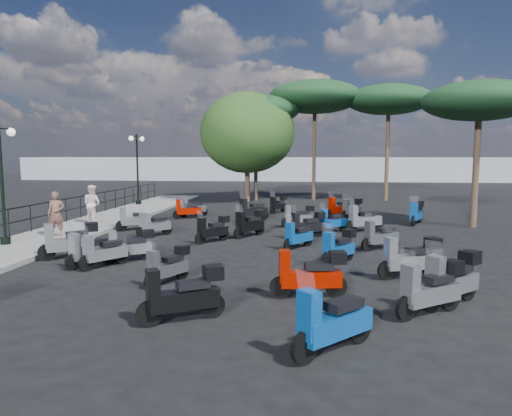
# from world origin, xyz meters

# --- Properties ---
(ground) EXTENTS (120.00, 120.00, 0.00)m
(ground) POSITION_xyz_m (0.00, 0.00, 0.00)
(ground) COLOR black
(ground) RESTS_ON ground
(sidewalk) EXTENTS (3.00, 30.00, 0.15)m
(sidewalk) POSITION_xyz_m (-6.50, 3.00, 0.07)
(sidewalk) COLOR slate
(sidewalk) RESTS_ON ground
(railing) EXTENTS (0.04, 26.04, 1.10)m
(railing) POSITION_xyz_m (-7.80, 2.80, 0.90)
(railing) COLOR black
(railing) RESTS_ON sidewalk
(lamp_post_1) EXTENTS (0.57, 1.18, 4.15)m
(lamp_post_1) POSITION_xyz_m (-7.15, -1.77, 2.52)
(lamp_post_1) COLOR black
(lamp_post_1) RESTS_ON sidewalk
(lamp_post_2) EXTENTS (0.65, 1.24, 4.41)m
(lamp_post_2) POSITION_xyz_m (-7.36, 11.44, 2.67)
(lamp_post_2) COLOR black
(lamp_post_2) RESTS_ON sidewalk
(woman) EXTENTS (0.71, 0.55, 1.73)m
(woman) POSITION_xyz_m (-6.24, -0.04, 1.01)
(woman) COLOR brown
(woman) RESTS_ON sidewalk
(pedestrian_far) EXTENTS (1.01, 0.89, 1.74)m
(pedestrian_far) POSITION_xyz_m (-6.53, 3.50, 1.02)
(pedestrian_far) COLOR silver
(pedestrian_far) RESTS_ON sidewalk
(scooter_1) EXTENTS (1.61, 1.18, 1.46)m
(scooter_1) POSITION_xyz_m (-4.08, -3.02, 0.55)
(scooter_1) COLOR black
(scooter_1) RESTS_ON ground
(scooter_2) EXTENTS (0.89, 1.53, 1.32)m
(scooter_2) POSITION_xyz_m (-3.01, -3.90, 0.46)
(scooter_2) COLOR black
(scooter_2) RESTS_ON ground
(scooter_3) EXTENTS (1.10, 1.32, 1.29)m
(scooter_3) POSITION_xyz_m (-2.78, 1.07, 0.45)
(scooter_3) COLOR black
(scooter_3) RESTS_ON ground
(scooter_4) EXTENTS (1.46, 0.97, 1.31)m
(scooter_4) POSITION_xyz_m (-4.13, 2.47, 0.46)
(scooter_4) COLOR black
(scooter_4) RESTS_ON ground
(scooter_5) EXTENTS (1.35, 1.01, 1.26)m
(scooter_5) POSITION_xyz_m (-2.72, 7.15, 0.44)
(scooter_5) COLOR black
(scooter_5) RESTS_ON ground
(scooter_6) EXTENTS (0.87, 1.35, 1.18)m
(scooter_6) POSITION_xyz_m (-0.16, -5.45, 0.44)
(scooter_6) COLOR black
(scooter_6) RESTS_ON ground
(scooter_7) EXTENTS (1.02, 1.38, 1.28)m
(scooter_7) POSITION_xyz_m (-2.51, -4.03, 0.45)
(scooter_7) COLOR black
(scooter_7) RESTS_ON ground
(scooter_8) EXTENTS (1.41, 0.95, 1.25)m
(scooter_8) POSITION_xyz_m (-2.04, -3.18, 0.47)
(scooter_8) COLOR black
(scooter_8) RESTS_ON ground
(scooter_9) EXTENTS (1.13, 1.46, 1.35)m
(scooter_9) POSITION_xyz_m (1.05, 1.45, 0.51)
(scooter_9) COLOR black
(scooter_9) RESTS_ON ground
(scooter_10) EXTENTS (1.53, 0.78, 1.28)m
(scooter_10) POSITION_xyz_m (-2.80, 6.31, 0.44)
(scooter_10) COLOR black
(scooter_10) RESTS_ON ground
(scooter_11) EXTENTS (1.46, 1.34, 1.49)m
(scooter_11) POSITION_xyz_m (0.64, 5.75, 0.52)
(scooter_11) COLOR black
(scooter_11) RESTS_ON ground
(scooter_12) EXTENTS (1.59, 1.05, 1.40)m
(scooter_12) POSITION_xyz_m (0.94, -8.01, 0.53)
(scooter_12) COLOR black
(scooter_12) RESTS_ON ground
(scooter_13) EXTENTS (1.78, 0.62, 1.42)m
(scooter_13) POSITION_xyz_m (3.39, -6.21, 0.53)
(scooter_13) COLOR black
(scooter_13) RESTS_ON ground
(scooter_14) EXTENTS (1.12, 1.30, 1.25)m
(scooter_14) POSITION_xyz_m (-0.18, 0.13, 0.47)
(scooter_14) COLOR black
(scooter_14) RESTS_ON ground
(scooter_15) EXTENTS (1.47, 1.04, 1.32)m
(scooter_15) POSITION_xyz_m (3.33, 1.46, 0.50)
(scooter_15) COLOR black
(scooter_15) RESTS_ON ground
(scooter_16) EXTENTS (1.52, 0.78, 1.26)m
(scooter_16) POSITION_xyz_m (2.93, 4.22, 0.48)
(scooter_16) COLOR black
(scooter_16) RESTS_ON ground
(scooter_17) EXTENTS (0.92, 1.40, 1.23)m
(scooter_17) POSITION_xyz_m (1.68, 9.15, 0.46)
(scooter_17) COLOR black
(scooter_17) RESTS_ON ground
(scooter_18) EXTENTS (1.39, 1.39, 1.48)m
(scooter_18) POSITION_xyz_m (3.74, -9.13, 0.51)
(scooter_18) COLOR black
(scooter_18) RESTS_ON ground
(scooter_19) EXTENTS (1.11, 1.40, 1.30)m
(scooter_19) POSITION_xyz_m (4.27, -2.81, 0.49)
(scooter_19) COLOR black
(scooter_19) RESTS_ON ground
(scooter_20) EXTENTS (1.73, 0.82, 1.42)m
(scooter_20) POSITION_xyz_m (6.04, -4.25, 0.53)
(scooter_20) COLOR black
(scooter_20) RESTS_ON ground
(scooter_21) EXTENTS (1.01, 1.29, 1.23)m
(scooter_21) POSITION_xyz_m (3.01, -0.67, 0.43)
(scooter_21) COLOR black
(scooter_21) RESTS_ON ground
(scooter_22) EXTENTS (1.67, 1.08, 1.48)m
(scooter_22) POSITION_xyz_m (5.71, 3.15, 0.52)
(scooter_22) COLOR black
(scooter_22) RESTS_ON ground
(scooter_23) EXTENTS (1.15, 1.33, 1.28)m
(scooter_23) POSITION_xyz_m (5.63, 7.57, 0.48)
(scooter_23) COLOR black
(scooter_23) RESTS_ON ground
(scooter_24) EXTENTS (1.54, 1.17, 1.41)m
(scooter_24) POSITION_xyz_m (5.81, -7.09, 0.53)
(scooter_24) COLOR black
(scooter_24) RESTS_ON ground
(scooter_25) EXTENTS (1.52, 1.37, 1.49)m
(scooter_25) POSITION_xyz_m (6.42, -6.42, 0.56)
(scooter_25) COLOR black
(scooter_25) RESTS_ON ground
(scooter_26) EXTENTS (1.42, 1.01, 1.30)m
(scooter_26) POSITION_xyz_m (5.82, -0.54, 0.45)
(scooter_26) COLOR black
(scooter_26) RESTS_ON ground
(scooter_27) EXTENTS (1.33, 1.06, 1.27)m
(scooter_27) POSITION_xyz_m (4.37, 2.92, 0.44)
(scooter_27) COLOR black
(scooter_27) RESTS_ON ground
(scooter_28) EXTENTS (0.95, 1.64, 1.40)m
(scooter_28) POSITION_xyz_m (8.44, 5.60, 0.53)
(scooter_28) COLOR black
(scooter_28) RESTS_ON ground
(scooter_29) EXTENTS (1.46, 1.16, 1.40)m
(scooter_29) POSITION_xyz_m (4.98, 7.61, 0.48)
(scooter_29) COLOR black
(scooter_29) RESTS_ON ground
(broadleaf_tree) EXTENTS (6.61, 6.61, 7.61)m
(broadleaf_tree) POSITION_xyz_m (-0.90, 15.46, 4.80)
(broadleaf_tree) COLOR #38281E
(broadleaf_tree) RESTS_ON ground
(pine_0) EXTENTS (6.77, 6.77, 8.64)m
(pine_0) POSITION_xyz_m (3.77, 17.59, 7.43)
(pine_0) COLOR #38281E
(pine_0) RESTS_ON ground
(pine_1) EXTENTS (6.02, 6.02, 8.20)m
(pine_1) POSITION_xyz_m (8.95, 17.22, 7.12)
(pine_1) COLOR #38281E
(pine_1) RESTS_ON ground
(pine_2) EXTENTS (6.21, 6.21, 7.51)m
(pine_2) POSITION_xyz_m (-0.41, 16.46, 6.40)
(pine_2) COLOR #38281E
(pine_2) RESTS_ON ground
(pine_3) EXTENTS (4.98, 4.98, 6.49)m
(pine_3) POSITION_xyz_m (10.80, 5.04, 5.59)
(pine_3) COLOR #38281E
(pine_3) RESTS_ON ground
(distant_hills) EXTENTS (70.00, 8.00, 3.00)m
(distant_hills) POSITION_xyz_m (0.00, 45.00, 1.50)
(distant_hills) COLOR gray
(distant_hills) RESTS_ON ground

